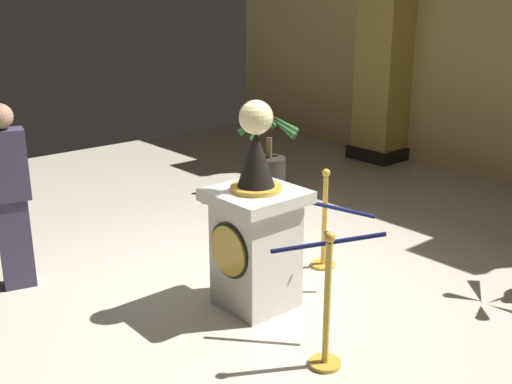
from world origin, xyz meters
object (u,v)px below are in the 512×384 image
pedestal_clock (256,230)px  bystander_guest (9,192)px  stanchion_far (324,233)px  potted_palm_left (269,166)px  stanchion_near (326,320)px

pedestal_clock → bystander_guest: size_ratio=1.05×
stanchion_far → potted_palm_left: bearing=150.8°
stanchion_far → potted_palm_left: 2.47m
stanchion_far → bystander_guest: 2.97m
pedestal_clock → stanchion_near: (1.05, -0.22, -0.33)m
stanchion_near → stanchion_far: (-1.21, 1.26, -0.02)m
stanchion_far → potted_palm_left: potted_palm_left is taller
stanchion_far → potted_palm_left: (-2.16, 1.21, 0.02)m
pedestal_clock → bystander_guest: 2.25m
pedestal_clock → bystander_guest: (-1.72, -1.43, 0.22)m
stanchion_far → bystander_guest: size_ratio=0.59×
pedestal_clock → stanchion_far: bearing=99.0°
bystander_guest → pedestal_clock: bearing=39.8°
pedestal_clock → potted_palm_left: pedestal_clock is taller
pedestal_clock → bystander_guest: pedestal_clock is taller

